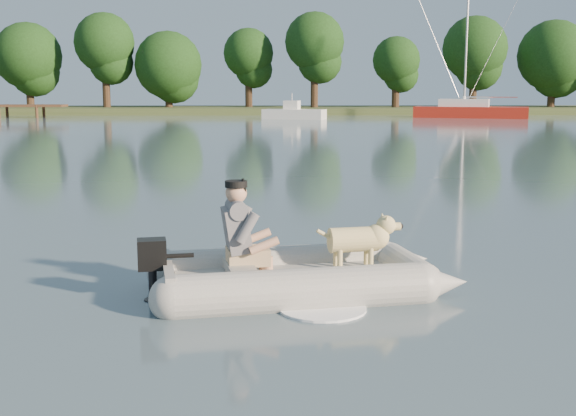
{
  "coord_description": "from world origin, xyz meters",
  "views": [
    {
      "loc": [
        -0.09,
        -7.3,
        2.3
      ],
      "look_at": [
        0.1,
        2.05,
        0.75
      ],
      "focal_mm": 45.0,
      "sensor_mm": 36.0,
      "label": 1
    }
  ],
  "objects_px": {
    "man": "(238,227)",
    "dog": "(353,244)",
    "motorboat": "(294,107)",
    "dinghy": "(300,241)",
    "sailboat": "(470,111)"
  },
  "relations": [
    {
      "from": "dinghy",
      "to": "man",
      "type": "height_order",
      "value": "man"
    },
    {
      "from": "dog",
      "to": "motorboat",
      "type": "xyz_separation_m",
      "value": [
        0.67,
        47.43,
        0.42
      ]
    },
    {
      "from": "motorboat",
      "to": "sailboat",
      "type": "height_order",
      "value": "sailboat"
    },
    {
      "from": "dog",
      "to": "sailboat",
      "type": "relative_size",
      "value": 0.08
    },
    {
      "from": "dog",
      "to": "motorboat",
      "type": "bearing_deg",
      "value": 78.5
    },
    {
      "from": "dinghy",
      "to": "man",
      "type": "bearing_deg",
      "value": 175.76
    },
    {
      "from": "dinghy",
      "to": "dog",
      "type": "height_order",
      "value": "dinghy"
    },
    {
      "from": "dog",
      "to": "motorboat",
      "type": "distance_m",
      "value": 47.43
    },
    {
      "from": "man",
      "to": "dog",
      "type": "xyz_separation_m",
      "value": [
        1.32,
        0.25,
        -0.26
      ]
    },
    {
      "from": "dog",
      "to": "sailboat",
      "type": "xyz_separation_m",
      "value": [
        14.84,
        49.89,
        0.02
      ]
    },
    {
      "from": "dinghy",
      "to": "sailboat",
      "type": "bearing_deg",
      "value": 62.14
    },
    {
      "from": "dinghy",
      "to": "motorboat",
      "type": "distance_m",
      "value": 47.62
    },
    {
      "from": "dog",
      "to": "dinghy",
      "type": "bearing_deg",
      "value": -175.43
    },
    {
      "from": "dinghy",
      "to": "motorboat",
      "type": "bearing_deg",
      "value": 77.75
    },
    {
      "from": "man",
      "to": "motorboat",
      "type": "xyz_separation_m",
      "value": [
        1.99,
        47.68,
        0.16
      ]
    }
  ]
}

